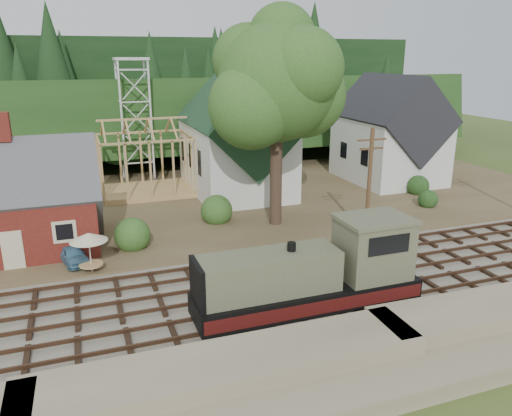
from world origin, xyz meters
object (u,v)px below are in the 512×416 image
object	(u,v)px
car_red	(430,176)
patio_set	(89,239)
locomotive	(316,275)
car_blue	(73,254)

from	to	relation	value
car_red	patio_set	size ratio (longest dim) A/B	1.78
locomotive	patio_set	bearing A→B (deg)	141.27
patio_set	locomotive	bearing A→B (deg)	-38.73
locomotive	patio_set	size ratio (longest dim) A/B	4.73
car_blue	locomotive	bearing A→B (deg)	-57.90
locomotive	car_red	size ratio (longest dim) A/B	2.66
locomotive	car_blue	size ratio (longest dim) A/B	3.49
car_blue	patio_set	xyz separation A→B (m)	(1.02, -1.75, 1.51)
car_red	patio_set	world-z (taller)	patio_set
locomotive	car_blue	distance (m)	15.54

